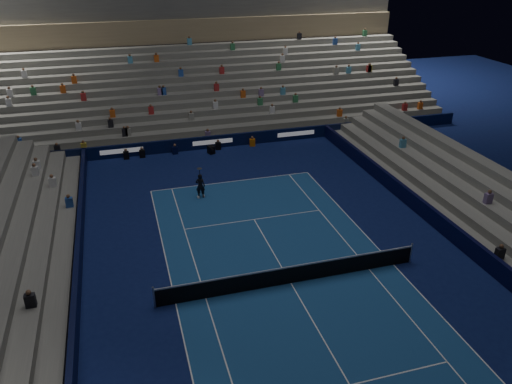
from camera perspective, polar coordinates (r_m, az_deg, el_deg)
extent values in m
plane|color=#0C1649|center=(24.12, 4.02, -10.39)|extent=(90.00, 90.00, 0.00)
cube|color=navy|center=(24.11, 4.02, -10.38)|extent=(10.97, 23.77, 0.01)
cube|color=black|center=(39.73, -5.02, 5.75)|extent=(44.00, 0.25, 1.00)
cube|color=black|center=(28.22, 23.02, -5.51)|extent=(0.25, 37.00, 1.00)
cube|color=black|center=(22.96, -20.01, -12.81)|extent=(0.25, 37.00, 1.00)
cube|color=slate|center=(40.74, -5.29, 5.89)|extent=(44.00, 1.00, 0.50)
cube|color=slate|center=(41.58, -5.58, 6.67)|extent=(44.00, 1.00, 1.00)
cube|color=slate|center=(42.43, -5.85, 7.42)|extent=(44.00, 1.00, 1.50)
cube|color=slate|center=(43.28, -6.12, 8.14)|extent=(44.00, 1.00, 2.00)
cube|color=slate|center=(44.15, -6.38, 8.84)|extent=(44.00, 1.00, 2.50)
cube|color=slate|center=(45.02, -6.62, 9.50)|extent=(44.00, 1.00, 3.00)
cube|color=slate|center=(45.89, -6.86, 10.14)|extent=(44.00, 1.00, 3.50)
cube|color=slate|center=(46.78, -7.09, 10.76)|extent=(44.00, 1.00, 4.00)
cube|color=slate|center=(47.67, -7.32, 11.35)|extent=(44.00, 1.00, 4.50)
cube|color=slate|center=(48.56, -7.53, 11.92)|extent=(44.00, 1.00, 5.00)
cube|color=slate|center=(49.46, -7.74, 12.47)|extent=(44.00, 1.00, 5.50)
cube|color=slate|center=(50.37, -7.94, 13.00)|extent=(44.00, 1.00, 6.00)
cube|color=#8B7756|center=(50.68, -8.44, 17.78)|extent=(44.00, 0.60, 2.20)
cube|color=#4F4F4C|center=(51.75, -8.89, 20.83)|extent=(44.00, 2.40, 3.00)
cube|color=gray|center=(28.82, 24.19, -5.65)|extent=(1.00, 37.00, 0.50)
cube|color=gray|center=(29.31, 25.80, -4.87)|extent=(1.00, 37.00, 1.00)
cube|color=slate|center=(23.22, -21.92, -13.48)|extent=(1.00, 37.00, 0.50)
cube|color=slate|center=(23.24, -24.52, -13.21)|extent=(1.00, 37.00, 1.00)
cube|color=slate|center=(23.31, -27.10, -12.91)|extent=(1.00, 37.00, 1.50)
cylinder|color=#B2B2B7|center=(22.77, -11.62, -11.76)|extent=(0.10, 0.10, 1.10)
cylinder|color=#B2B2B7|center=(26.38, 17.35, -6.68)|extent=(0.10, 0.10, 1.10)
cube|color=black|center=(23.85, 4.05, -9.52)|extent=(12.80, 0.03, 0.90)
cube|color=white|center=(23.57, 4.09, -8.55)|extent=(12.80, 0.04, 0.08)
imported|color=black|center=(31.62, -6.40, 0.71)|extent=(0.69, 0.56, 1.62)
cube|color=black|center=(38.71, -5.17, 4.85)|extent=(0.60, 0.66, 0.59)
cylinder|color=black|center=(38.23, -5.04, 4.86)|extent=(0.27, 0.38, 0.16)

